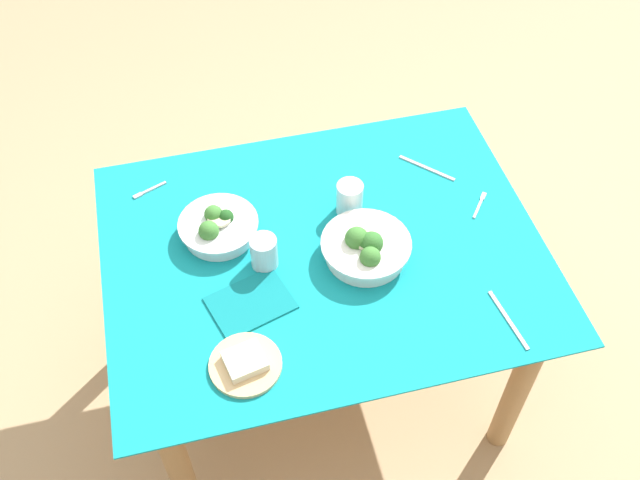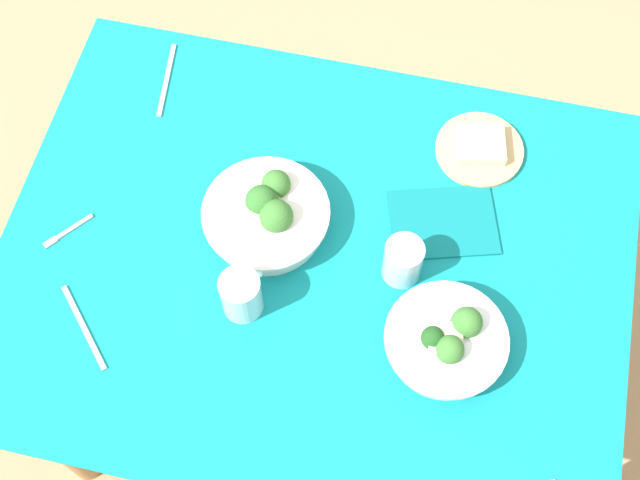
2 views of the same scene
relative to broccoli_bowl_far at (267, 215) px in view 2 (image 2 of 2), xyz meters
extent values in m
plane|color=tan|center=(0.11, -0.06, -0.74)|extent=(6.00, 6.00, 0.00)
cube|color=teal|center=(0.11, -0.06, -0.04)|extent=(1.23, 0.96, 0.01)
cube|color=#9E7547|center=(0.11, -0.06, -0.06)|extent=(1.19, 0.93, 0.02)
cylinder|color=#9E7547|center=(-0.40, -0.43, -0.41)|extent=(0.07, 0.07, 0.67)
cylinder|color=#9E7547|center=(-0.40, 0.32, -0.41)|extent=(0.07, 0.07, 0.67)
cylinder|color=#9E7547|center=(0.61, 0.32, -0.41)|extent=(0.07, 0.07, 0.67)
cylinder|color=white|center=(0.00, 0.00, -0.01)|extent=(0.22, 0.22, 0.05)
cylinder|color=white|center=(0.00, 0.00, 0.02)|extent=(0.25, 0.25, 0.01)
sphere|color=#3D7A33|center=(0.02, -0.01, 0.03)|extent=(0.07, 0.07, 0.07)
sphere|color=#286023|center=(0.00, 0.01, 0.03)|extent=(0.05, 0.05, 0.05)
sphere|color=#33702D|center=(-0.01, 0.01, 0.03)|extent=(0.06, 0.06, 0.06)
sphere|color=#3D7A33|center=(0.01, 0.06, 0.03)|extent=(0.06, 0.06, 0.06)
cylinder|color=beige|center=(0.00, 0.00, 0.03)|extent=(0.07, 0.07, 0.01)
cylinder|color=white|center=(0.38, -0.18, -0.02)|extent=(0.20, 0.20, 0.04)
cylinder|color=white|center=(0.38, -0.18, 0.01)|extent=(0.23, 0.23, 0.01)
sphere|color=#3D7A33|center=(0.39, -0.20, 0.02)|extent=(0.05, 0.05, 0.05)
sphere|color=#1E511E|center=(0.36, -0.19, 0.02)|extent=(0.04, 0.04, 0.04)
sphere|color=#3D7A33|center=(0.41, -0.15, 0.02)|extent=(0.06, 0.06, 0.06)
cylinder|color=beige|center=(0.38, -0.19, 0.02)|extent=(0.07, 0.07, 0.01)
cylinder|color=#D6B27A|center=(0.39, 0.26, -0.03)|extent=(0.18, 0.18, 0.01)
cube|color=beige|center=(0.39, 0.26, -0.01)|extent=(0.11, 0.11, 0.03)
cylinder|color=silver|center=(0.00, -0.18, 0.01)|extent=(0.08, 0.08, 0.10)
cylinder|color=silver|center=(0.28, -0.04, 0.01)|extent=(0.08, 0.08, 0.10)
cube|color=#B7B7BC|center=(-0.37, -0.09, -0.04)|extent=(0.06, 0.07, 0.00)
cube|color=#B7B7BC|center=(-0.41, -0.14, -0.04)|extent=(0.03, 0.03, 0.00)
cube|color=#B7B7BC|center=(-0.28, -0.29, -0.04)|extent=(0.14, 0.15, 0.00)
cube|color=#B7B7BC|center=(-0.30, 0.29, -0.04)|extent=(0.03, 0.19, 0.00)
cube|color=#0F777D|center=(0.34, 0.08, -0.04)|extent=(0.25, 0.21, 0.01)
camera|label=1|loc=(0.43, 1.19, 1.54)|focal=40.64mm
camera|label=2|loc=(0.28, -0.75, 1.48)|focal=48.31mm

